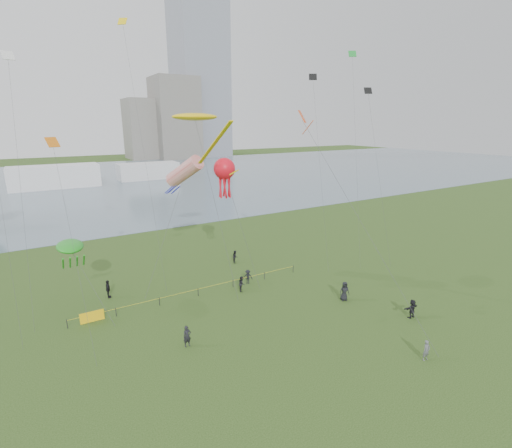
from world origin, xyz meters
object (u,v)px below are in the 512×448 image
fence (137,306)px  kite_octopus (224,170)px  kite_flyer (426,350)px  kite_stingray (196,118)px

fence → kite_octopus: (9.66, 0.53, 12.01)m
kite_flyer → kite_stingray: 28.26m
fence → kite_flyer: 24.84m
kite_stingray → kite_octopus: bearing=-53.9°
kite_octopus → kite_stingray: bearing=160.8°
fence → kite_flyer: kite_flyer is taller
kite_octopus → kite_flyer: bearing=-47.0°
fence → kite_flyer: (16.49, -18.58, 0.24)m
fence → kite_stingray: (7.61, 2.42, 16.93)m
fence → kite_stingray: bearing=17.6°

